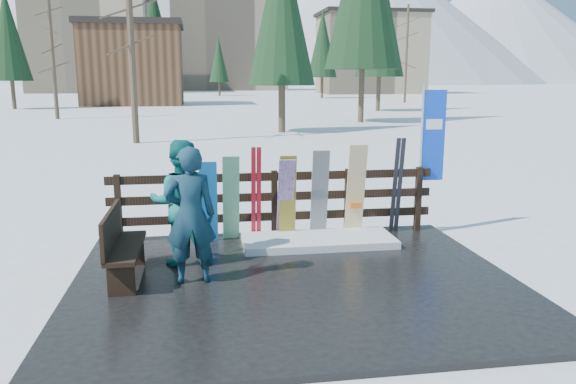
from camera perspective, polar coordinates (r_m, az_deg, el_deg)
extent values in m
plane|color=white|center=(7.76, 0.78, -9.46)|extent=(700.00, 700.00, 0.00)
cube|color=black|center=(7.75, 0.78, -9.18)|extent=(6.00, 5.00, 0.08)
cube|color=black|center=(9.68, -16.84, -1.66)|extent=(0.10, 0.10, 1.15)
cube|color=black|center=(9.59, -9.12, -1.44)|extent=(0.10, 0.10, 1.15)
cube|color=black|center=(9.66, -1.39, -1.20)|extent=(0.10, 0.10, 1.15)
cube|color=black|center=(9.91, 6.08, -0.93)|extent=(0.10, 0.10, 1.15)
cube|color=black|center=(10.32, 13.07, -0.68)|extent=(0.10, 0.10, 1.15)
cube|color=black|center=(9.71, -1.39, -2.49)|extent=(5.60, 0.05, 0.14)
cube|color=black|center=(9.64, -1.40, -0.47)|extent=(5.60, 0.05, 0.14)
cube|color=black|center=(9.57, -1.41, 1.58)|extent=(5.60, 0.05, 0.14)
cube|color=white|center=(9.33, 3.11, -4.95)|extent=(2.50, 1.00, 0.12)
cube|color=black|center=(7.92, -16.14, -5.45)|extent=(0.40, 1.50, 0.06)
cube|color=black|center=(7.43, -16.60, -8.44)|extent=(0.34, 0.06, 0.45)
cube|color=black|center=(8.56, -15.56, -5.73)|extent=(0.34, 0.06, 0.45)
cube|color=black|center=(7.88, -17.54, -3.59)|extent=(0.05, 1.50, 0.50)
cube|color=blue|center=(9.35, -8.06, -1.02)|extent=(0.29, 0.24, 1.38)
cube|color=silver|center=(9.35, -5.81, -0.66)|extent=(0.28, 0.44, 1.48)
cube|color=yellow|center=(9.45, -0.04, -0.57)|extent=(0.28, 0.20, 1.45)
cube|color=silver|center=(9.45, -0.24, -0.71)|extent=(0.27, 0.44, 1.40)
cube|color=black|center=(9.54, 3.22, -0.23)|extent=(0.29, 0.26, 1.53)
cube|color=white|center=(9.68, 6.89, 0.14)|extent=(0.31, 0.30, 1.61)
cube|color=#AC1522|center=(9.43, -3.53, -0.16)|extent=(0.07, 0.21, 1.59)
cube|color=#AC1522|center=(9.44, -2.98, -0.14)|extent=(0.07, 0.21, 1.59)
cube|color=black|center=(9.95, 10.79, 0.60)|extent=(0.08, 0.26, 1.70)
cube|color=black|center=(9.98, 11.27, 0.61)|extent=(0.08, 0.26, 1.70)
cylinder|color=silver|center=(10.25, 13.32, 3.35)|extent=(0.04, 0.04, 2.60)
cube|color=blue|center=(10.29, 14.56, 5.57)|extent=(0.42, 0.02, 1.60)
imported|color=#184751|center=(7.51, -9.89, -2.35)|extent=(0.70, 0.48, 1.84)
imported|color=#0F6968|center=(8.31, -10.85, -1.07)|extent=(0.94, 0.75, 1.84)
cube|color=tan|center=(119.14, -19.49, 13.84)|extent=(22.00, 14.00, 18.00)
cube|color=gray|center=(137.58, -6.04, 14.85)|extent=(26.00, 16.00, 22.00)
cube|color=tan|center=(106.90, 8.36, 13.63)|extent=(18.00, 12.00, 14.00)
cube|color=black|center=(107.43, 8.48, 17.52)|extent=(18.90, 12.60, 0.60)
cube|color=brown|center=(62.53, -15.45, 12.20)|extent=(10.00, 8.00, 8.00)
cube|color=black|center=(62.76, -15.66, 16.13)|extent=(10.50, 8.40, 0.60)
cylinder|color=#382B1E|center=(25.42, -15.77, 16.55)|extent=(0.28, 0.28, 10.41)
cone|color=black|center=(29.52, -0.65, 15.49)|extent=(3.48, 3.48, 9.68)
cone|color=black|center=(36.81, 7.66, 17.48)|extent=(4.81, 4.81, 13.37)
cylinder|color=#382B1E|center=(42.33, -22.82, 12.79)|extent=(0.28, 0.28, 8.77)
cone|color=black|center=(49.64, 9.32, 14.84)|extent=(4.18, 4.18, 11.61)
cone|color=black|center=(57.69, -26.45, 12.61)|extent=(3.66, 3.66, 10.16)
cylinder|color=#382B1E|center=(66.40, 11.95, 13.52)|extent=(0.28, 0.28, 10.83)
cone|color=black|center=(67.41, -13.33, 14.18)|extent=(4.53, 4.53, 12.59)
cone|color=black|center=(81.06, 3.50, 13.59)|extent=(4.16, 4.16, 11.56)
cone|color=black|center=(92.22, -7.03, 12.39)|extent=(3.15, 3.15, 8.74)
cone|color=white|center=(332.10, 7.50, 17.83)|extent=(200.00, 200.00, 80.00)
cone|color=white|center=(384.12, 20.09, 15.63)|extent=(180.00, 180.00, 70.00)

